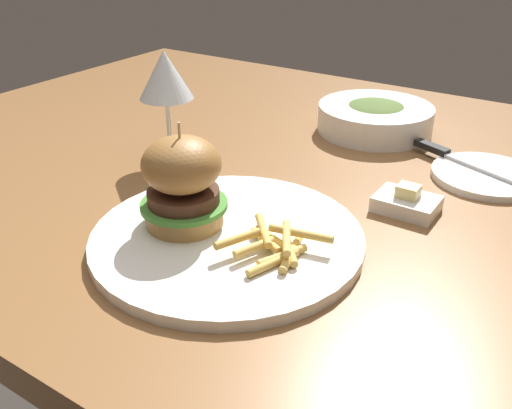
{
  "coord_description": "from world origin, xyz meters",
  "views": [
    {
      "loc": [
        0.37,
        -0.69,
        1.09
      ],
      "look_at": [
        0.06,
        -0.21,
        0.78
      ],
      "focal_mm": 40.0,
      "sensor_mm": 36.0,
      "label": 1
    }
  ],
  "objects_px": {
    "table_knife": "(459,159)",
    "soup_bowl": "(375,117)",
    "main_plate": "(227,238)",
    "bread_plate": "(487,176)",
    "butter_dish": "(407,203)",
    "burger_sandwich": "(183,182)",
    "wine_glass": "(165,79)"
  },
  "relations": [
    {
      "from": "bread_plate",
      "to": "butter_dish",
      "type": "relative_size",
      "value": 1.98
    },
    {
      "from": "main_plate",
      "to": "wine_glass",
      "type": "bearing_deg",
      "value": 144.87
    },
    {
      "from": "main_plate",
      "to": "soup_bowl",
      "type": "height_order",
      "value": "soup_bowl"
    },
    {
      "from": "bread_plate",
      "to": "soup_bowl",
      "type": "bearing_deg",
      "value": 156.37
    },
    {
      "from": "wine_glass",
      "to": "table_knife",
      "type": "xyz_separation_m",
      "value": [
        0.38,
        0.21,
        -0.11
      ]
    },
    {
      "from": "main_plate",
      "to": "soup_bowl",
      "type": "relative_size",
      "value": 1.61
    },
    {
      "from": "table_knife",
      "to": "wine_glass",
      "type": "bearing_deg",
      "value": -150.73
    },
    {
      "from": "bread_plate",
      "to": "butter_dish",
      "type": "distance_m",
      "value": 0.17
    },
    {
      "from": "table_knife",
      "to": "soup_bowl",
      "type": "relative_size",
      "value": 0.99
    },
    {
      "from": "bread_plate",
      "to": "butter_dish",
      "type": "bearing_deg",
      "value": -111.85
    },
    {
      "from": "main_plate",
      "to": "burger_sandwich",
      "type": "bearing_deg",
      "value": -171.55
    },
    {
      "from": "soup_bowl",
      "to": "main_plate",
      "type": "bearing_deg",
      "value": -89.31
    },
    {
      "from": "burger_sandwich",
      "to": "bread_plate",
      "type": "bearing_deg",
      "value": 53.58
    },
    {
      "from": "wine_glass",
      "to": "soup_bowl",
      "type": "height_order",
      "value": "wine_glass"
    },
    {
      "from": "main_plate",
      "to": "table_knife",
      "type": "height_order",
      "value": "table_knife"
    },
    {
      "from": "table_knife",
      "to": "soup_bowl",
      "type": "bearing_deg",
      "value": 155.93
    },
    {
      "from": "burger_sandwich",
      "to": "wine_glass",
      "type": "bearing_deg",
      "value": 135.16
    },
    {
      "from": "bread_plate",
      "to": "table_knife",
      "type": "relative_size",
      "value": 0.8
    },
    {
      "from": "main_plate",
      "to": "soup_bowl",
      "type": "distance_m",
      "value": 0.44
    },
    {
      "from": "burger_sandwich",
      "to": "soup_bowl",
      "type": "height_order",
      "value": "burger_sandwich"
    },
    {
      "from": "burger_sandwich",
      "to": "butter_dish",
      "type": "height_order",
      "value": "burger_sandwich"
    },
    {
      "from": "bread_plate",
      "to": "table_knife",
      "type": "xyz_separation_m",
      "value": [
        -0.05,
        0.02,
        0.01
      ]
    },
    {
      "from": "butter_dish",
      "to": "main_plate",
      "type": "bearing_deg",
      "value": -127.03
    },
    {
      "from": "burger_sandwich",
      "to": "soup_bowl",
      "type": "distance_m",
      "value": 0.45
    },
    {
      "from": "main_plate",
      "to": "burger_sandwich",
      "type": "distance_m",
      "value": 0.08
    },
    {
      "from": "wine_glass",
      "to": "burger_sandwich",
      "type": "bearing_deg",
      "value": -44.84
    },
    {
      "from": "main_plate",
      "to": "table_knife",
      "type": "relative_size",
      "value": 1.63
    },
    {
      "from": "butter_dish",
      "to": "soup_bowl",
      "type": "distance_m",
      "value": 0.29
    },
    {
      "from": "burger_sandwich",
      "to": "bread_plate",
      "type": "relative_size",
      "value": 0.81
    },
    {
      "from": "table_knife",
      "to": "butter_dish",
      "type": "relative_size",
      "value": 2.47
    },
    {
      "from": "main_plate",
      "to": "wine_glass",
      "type": "height_order",
      "value": "wine_glass"
    },
    {
      "from": "main_plate",
      "to": "butter_dish",
      "type": "distance_m",
      "value": 0.24
    }
  ]
}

